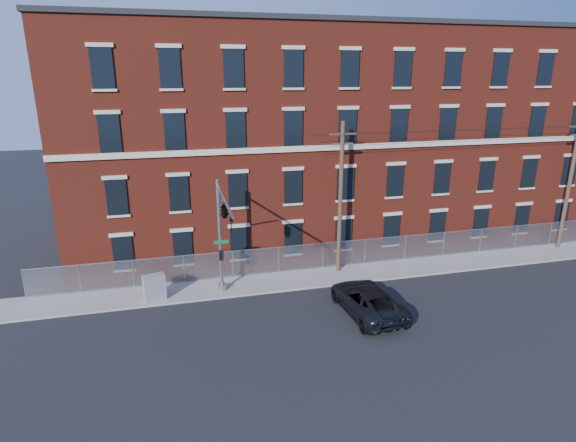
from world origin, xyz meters
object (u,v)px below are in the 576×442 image
(utility_cabinet, at_px, (154,287))
(pickup_truck, at_px, (367,300))
(traffic_signal_mast, at_px, (223,219))
(utility_pole_near, at_px, (341,196))

(utility_cabinet, bearing_deg, pickup_truck, -35.55)
(pickup_truck, distance_m, utility_cabinet, 12.41)
(traffic_signal_mast, distance_m, pickup_truck, 9.18)
(pickup_truck, relative_size, utility_cabinet, 3.69)
(traffic_signal_mast, relative_size, utility_pole_near, 0.70)
(utility_pole_near, distance_m, pickup_truck, 7.36)
(traffic_signal_mast, bearing_deg, utility_pole_near, 23.14)
(traffic_signal_mast, relative_size, pickup_truck, 1.22)
(utility_pole_near, height_order, utility_cabinet, utility_pole_near)
(utility_pole_near, relative_size, pickup_truck, 1.74)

